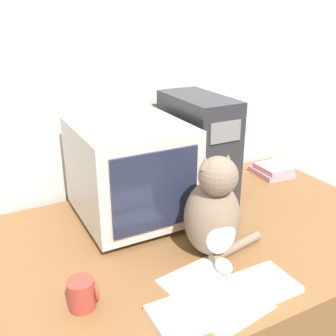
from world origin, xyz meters
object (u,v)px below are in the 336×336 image
object	(u,v)px
crt_monitor	(130,171)
mug	(82,294)
computer_tower	(197,148)
pen	(178,296)
cat	(214,213)
book_stack	(272,170)
keyboard	(226,299)

from	to	relation	value
crt_monitor	mug	size ratio (longest dim) A/B	5.14
computer_tower	pen	distance (m)	0.71
cat	book_stack	size ratio (longest dim) A/B	1.92
computer_tower	book_stack	distance (m)	0.50
book_stack	pen	world-z (taller)	book_stack
computer_tower	mug	bearing A→B (deg)	-144.80
keyboard	mug	size ratio (longest dim) A/B	5.13
crt_monitor	mug	bearing A→B (deg)	-128.03
keyboard	book_stack	bearing A→B (deg)	41.16
keyboard	mug	world-z (taller)	mug
pen	mug	world-z (taller)	mug
computer_tower	pen	xyz separation A→B (m)	(-0.40, -0.55, -0.22)
computer_tower	cat	world-z (taller)	computer_tower
crt_monitor	mug	xyz separation A→B (m)	(-0.32, -0.41, -0.16)
crt_monitor	cat	distance (m)	0.39
keyboard	cat	world-z (taller)	cat
cat	book_stack	bearing A→B (deg)	45.83
pen	mug	bearing A→B (deg)	160.38
computer_tower	keyboard	size ratio (longest dim) A/B	0.99
computer_tower	keyboard	distance (m)	0.72
crt_monitor	pen	distance (m)	0.54
book_stack	pen	distance (m)	1.02
computer_tower	pen	size ratio (longest dim) A/B	2.99
crt_monitor	mug	world-z (taller)	crt_monitor
computer_tower	pen	world-z (taller)	computer_tower
keyboard	cat	xyz separation A→B (m)	(0.10, 0.22, 0.14)
crt_monitor	mug	distance (m)	0.54
keyboard	pen	bearing A→B (deg)	144.68
crt_monitor	cat	bearing A→B (deg)	-68.17
book_stack	mug	world-z (taller)	mug
keyboard	pen	xyz separation A→B (m)	(-0.11, 0.08, -0.01)
keyboard	crt_monitor	bearing A→B (deg)	94.55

